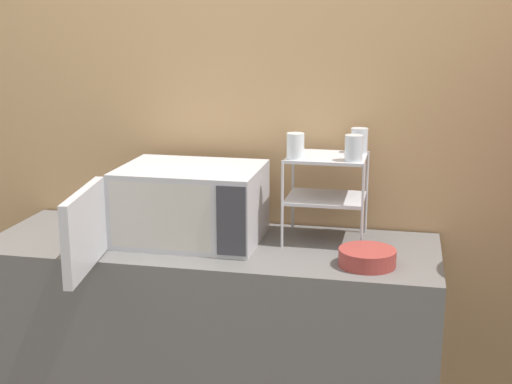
{
  "coord_description": "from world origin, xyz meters",
  "views": [
    {
      "loc": [
        0.69,
        -2.17,
        1.71
      ],
      "look_at": [
        0.17,
        0.32,
        1.08
      ],
      "focal_mm": 50.0,
      "sensor_mm": 36.0,
      "label": 1
    }
  ],
  "objects_px": {
    "dish_rack": "(326,179)",
    "glass_front_left": "(295,146)",
    "microwave": "(186,205)",
    "bowl": "(367,258)",
    "glass_front_right": "(354,148)",
    "glass_back_right": "(359,140)"
  },
  "relations": [
    {
      "from": "dish_rack",
      "to": "bowl",
      "type": "xyz_separation_m",
      "value": [
        0.17,
        -0.26,
        -0.21
      ]
    },
    {
      "from": "microwave",
      "to": "dish_rack",
      "type": "relative_size",
      "value": 2.48
    },
    {
      "from": "microwave",
      "to": "glass_front_right",
      "type": "bearing_deg",
      "value": 4.08
    },
    {
      "from": "dish_rack",
      "to": "bowl",
      "type": "bearing_deg",
      "value": -56.2
    },
    {
      "from": "microwave",
      "to": "bowl",
      "type": "height_order",
      "value": "microwave"
    },
    {
      "from": "dish_rack",
      "to": "bowl",
      "type": "relative_size",
      "value": 1.66
    },
    {
      "from": "glass_front_right",
      "to": "bowl",
      "type": "distance_m",
      "value": 0.4
    },
    {
      "from": "microwave",
      "to": "bowl",
      "type": "relative_size",
      "value": 4.11
    },
    {
      "from": "glass_front_left",
      "to": "glass_back_right",
      "type": "xyz_separation_m",
      "value": [
        0.22,
        0.17,
        0.0
      ]
    },
    {
      "from": "dish_rack",
      "to": "glass_front_left",
      "type": "relative_size",
      "value": 3.47
    },
    {
      "from": "glass_front_right",
      "to": "microwave",
      "type": "bearing_deg",
      "value": -175.92
    },
    {
      "from": "dish_rack",
      "to": "glass_back_right",
      "type": "height_order",
      "value": "glass_back_right"
    },
    {
      "from": "dish_rack",
      "to": "microwave",
      "type": "bearing_deg",
      "value": -166.54
    },
    {
      "from": "glass_back_right",
      "to": "bowl",
      "type": "distance_m",
      "value": 0.49
    },
    {
      "from": "microwave",
      "to": "dish_rack",
      "type": "bearing_deg",
      "value": 13.46
    },
    {
      "from": "glass_front_left",
      "to": "bowl",
      "type": "bearing_deg",
      "value": -32.86
    },
    {
      "from": "dish_rack",
      "to": "glass_back_right",
      "type": "relative_size",
      "value": 3.47
    },
    {
      "from": "dish_rack",
      "to": "glass_front_left",
      "type": "bearing_deg",
      "value": -143.14
    },
    {
      "from": "dish_rack",
      "to": "glass_front_left",
      "type": "height_order",
      "value": "glass_front_left"
    },
    {
      "from": "dish_rack",
      "to": "glass_front_right",
      "type": "bearing_deg",
      "value": -37.12
    },
    {
      "from": "microwave",
      "to": "glass_back_right",
      "type": "height_order",
      "value": "glass_back_right"
    },
    {
      "from": "microwave",
      "to": "glass_front_right",
      "type": "height_order",
      "value": "glass_front_right"
    }
  ]
}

